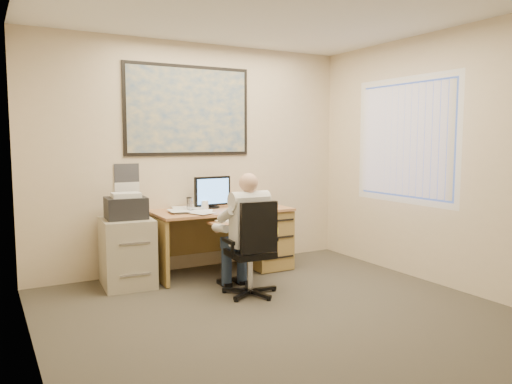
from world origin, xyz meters
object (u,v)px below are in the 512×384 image
desk (245,232)px  office_chair (253,268)px  filing_cabinet (127,246)px  person (249,234)px

desk → office_chair: size_ratio=1.65×
desk → filing_cabinet: size_ratio=1.60×
office_chair → person: size_ratio=0.79×
desk → person: person is taller
desk → filing_cabinet: desk is taller
person → filing_cabinet: bearing=138.2°
person → desk: bearing=64.6°
filing_cabinet → office_chair: size_ratio=1.04×
desk → filing_cabinet: (-1.44, -0.02, -0.01)m
desk → filing_cabinet: bearing=-179.4°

